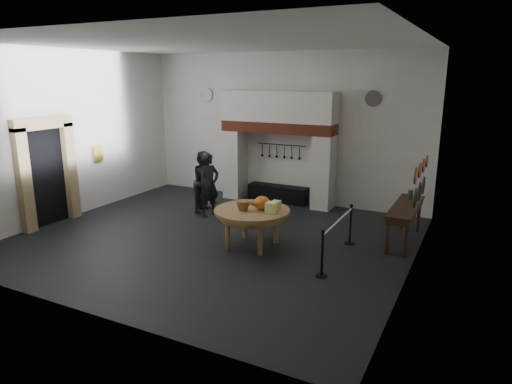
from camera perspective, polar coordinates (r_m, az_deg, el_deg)
The scene contains 39 objects.
floor at distance 11.10m, azimuth -5.18°, elevation -5.75°, with size 9.00×8.00×0.02m, color black.
ceiling at distance 10.45m, azimuth -5.76°, elevation 18.10°, with size 9.00×8.00×0.02m, color silver.
wall_back at distance 14.06m, azimuth 3.35°, elevation 7.98°, with size 9.00×0.02×4.50m, color white.
wall_front at distance 7.53m, azimuth -21.89°, elevation 1.38°, with size 9.00×0.02×4.50m, color white.
wall_left at distance 13.48m, azimuth -21.97°, elevation 6.70°, with size 0.02×8.00×4.50m, color white.
wall_right at distance 9.01m, azimuth 19.59°, elevation 3.57°, with size 0.02×8.00×4.50m, color white.
chimney_pier_left at distance 14.58m, azimuth -2.60°, elevation 3.55°, with size 0.55×0.70×2.15m, color silver.
chimney_pier_right at distance 13.40m, azimuth 8.46°, elevation 2.44°, with size 0.55×0.70×2.15m, color silver.
hearth_brick_band at distance 13.73m, azimuth 2.76°, elevation 8.09°, with size 3.50×0.72×0.32m, color #9E442B.
chimney_hood at distance 13.68m, azimuth 2.79°, elevation 10.63°, with size 3.50×0.70×0.90m, color silver.
iron_range at distance 14.17m, azimuth 2.78°, elevation -0.19°, with size 1.90×0.45×0.50m, color black.
utensil_rail at distance 14.05m, azimuth 3.19°, elevation 5.93°, with size 0.02×0.02×1.60m, color black.
door_recess at distance 12.99m, azimuth -24.76°, elevation 1.67°, with size 0.04×1.10×2.50m, color black.
door_jamb_near at distance 12.50m, azimuth -27.00°, elevation 1.20°, with size 0.22×0.30×2.60m, color tan.
door_jamb_far at distance 13.34m, azimuth -22.21°, elevation 2.46°, with size 0.22×0.30×2.60m, color tan.
door_lintel at distance 12.71m, azimuth -25.16°, elevation 7.80°, with size 0.22×1.70×0.30m, color tan.
wall_plaque at distance 14.07m, azimuth -19.16°, elevation 4.54°, with size 0.05×0.34×0.44m, color gold.
work_table at distance 10.30m, azimuth -0.49°, elevation -2.38°, with size 1.72×1.72×0.07m, color #AB8251.
pumpkin at distance 10.25m, azimuth 0.76°, elevation -1.36°, with size 0.36×0.36×0.31m, color #C6801C.
cheese_block_big at distance 10.00m, azimuth 1.92°, elevation -1.97°, with size 0.22×0.22×0.24m, color #FFFE98.
cheese_block_small at distance 10.28m, azimuth 2.53°, elevation -1.64°, with size 0.18×0.18×0.20m, color #DFDB85.
wicker_basket at distance 10.20m, azimuth -1.63°, elevation -1.70°, with size 0.32×0.32×0.22m, color olive.
bread_loaf at distance 10.62m, azimuth -0.10°, elevation -1.30°, with size 0.31×0.18×0.13m, color #975F35.
visitor_near at distance 12.58m, azimuth -5.89°, elevation 0.88°, with size 0.65×0.43×1.78m, color black.
visitor_far at distance 13.13m, azimuth -6.42°, elevation 1.35°, with size 0.85×0.66×1.74m, color black.
side_table at distance 11.09m, azimuth 18.22°, elevation -1.73°, with size 0.55×2.20×0.06m, color #3B2715.
pewter_jug at distance 11.63m, azimuth 18.75°, elevation -0.33°, with size 0.12×0.12×0.22m, color #4F5054.
copper_pan_a at distance 9.26m, azimuth 19.36°, elevation 1.97°, with size 0.34×0.34×0.03m, color #C6662D.
copper_pan_b at distance 9.80m, azimuth 19.82°, elevation 2.58°, with size 0.32×0.32×0.03m, color #C6662D.
copper_pan_c at distance 10.34m, azimuth 20.22°, elevation 3.12°, with size 0.30×0.30×0.03m, color #C6662D.
copper_pan_d at distance 10.87m, azimuth 20.59°, elevation 3.61°, with size 0.28×0.28×0.03m, color #C6662D.
pewter_plate_left at distance 9.57m, azimuth 19.29°, elevation -0.72°, with size 0.40×0.40×0.03m, color #4C4C51.
pewter_plate_mid at distance 10.15m, azimuth 19.77°, elevation 0.07°, with size 0.40×0.40×0.03m, color #4C4C51.
pewter_plate_right at distance 10.73m, azimuth 20.20°, elevation 0.77°, with size 0.40×0.40×0.03m, color #4C4C51.
pewter_plate_back_left at distance 15.23m, azimuth -6.21°, elevation 12.00°, with size 0.44×0.44×0.03m, color #4C4C51.
pewter_plate_back_right at distance 13.10m, azimuth 14.43°, elevation 11.27°, with size 0.44×0.44×0.03m, color #4C4C51.
barrier_post_near at distance 8.97m, azimuth 8.27°, elevation -7.77°, with size 0.05×0.05×0.90m, color black.
barrier_post_far at distance 10.78m, azimuth 11.72°, elevation -4.10°, with size 0.05×0.05×0.90m, color black.
barrier_rope at distance 9.74m, azimuth 10.26°, elevation -3.56°, with size 0.04×0.04×2.00m, color white.
Camera 1 is at (5.59, -8.80, 3.81)m, focal length 32.00 mm.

